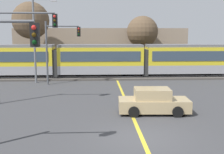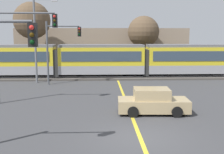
{
  "view_description": "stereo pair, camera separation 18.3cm",
  "coord_description": "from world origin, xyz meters",
  "px_view_note": "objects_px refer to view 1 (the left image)",
  "views": [
    {
      "loc": [
        -2.02,
        -12.27,
        4.74
      ],
      "look_at": [
        -0.95,
        8.09,
        1.6
      ],
      "focal_mm": 45.0,
      "sensor_mm": 36.0,
      "label": 1
    },
    {
      "loc": [
        -1.83,
        -12.28,
        4.74
      ],
      "look_at": [
        -0.95,
        8.09,
        1.6
      ],
      "focal_mm": 45.0,
      "sensor_mm": 36.0,
      "label": 2
    }
  ],
  "objects_px": {
    "traffic_light_mid_left": "(16,40)",
    "street_lamp_west": "(37,35)",
    "light_rail_tram": "(101,59)",
    "bare_tree_west": "(31,21)",
    "bare_tree_east": "(142,32)",
    "sedan_crossing": "(153,102)",
    "traffic_light_far_left": "(58,43)"
  },
  "relations": [
    {
      "from": "traffic_light_mid_left",
      "to": "street_lamp_west",
      "type": "bearing_deg",
      "value": 92.58
    },
    {
      "from": "traffic_light_far_left",
      "to": "traffic_light_mid_left",
      "type": "distance_m",
      "value": 7.53
    },
    {
      "from": "sedan_crossing",
      "to": "bare_tree_east",
      "type": "relative_size",
      "value": 0.61
    },
    {
      "from": "street_lamp_west",
      "to": "sedan_crossing",
      "type": "bearing_deg",
      "value": -50.69
    },
    {
      "from": "traffic_light_mid_left",
      "to": "bare_tree_east",
      "type": "distance_m",
      "value": 19.58
    },
    {
      "from": "traffic_light_far_left",
      "to": "bare_tree_east",
      "type": "height_order",
      "value": "bare_tree_east"
    },
    {
      "from": "sedan_crossing",
      "to": "street_lamp_west",
      "type": "bearing_deg",
      "value": 129.31
    },
    {
      "from": "traffic_light_mid_left",
      "to": "street_lamp_west",
      "type": "distance_m",
      "value": 8.36
    },
    {
      "from": "traffic_light_far_left",
      "to": "light_rail_tram",
      "type": "bearing_deg",
      "value": 44.12
    },
    {
      "from": "light_rail_tram",
      "to": "bare_tree_west",
      "type": "distance_m",
      "value": 9.88
    },
    {
      "from": "bare_tree_east",
      "to": "bare_tree_west",
      "type": "bearing_deg",
      "value": -174.44
    },
    {
      "from": "light_rail_tram",
      "to": "sedan_crossing",
      "type": "relative_size",
      "value": 6.55
    },
    {
      "from": "light_rail_tram",
      "to": "traffic_light_mid_left",
      "type": "relative_size",
      "value": 4.25
    },
    {
      "from": "sedan_crossing",
      "to": "traffic_light_far_left",
      "type": "bearing_deg",
      "value": 124.57
    },
    {
      "from": "light_rail_tram",
      "to": "bare_tree_east",
      "type": "bearing_deg",
      "value": 43.33
    },
    {
      "from": "traffic_light_mid_left",
      "to": "bare_tree_east",
      "type": "xyz_separation_m",
      "value": [
        11.06,
        16.14,
        0.64
      ]
    },
    {
      "from": "traffic_light_mid_left",
      "to": "traffic_light_far_left",
      "type": "bearing_deg",
      "value": 76.17
    },
    {
      "from": "bare_tree_west",
      "to": "bare_tree_east",
      "type": "relative_size",
      "value": 1.22
    },
    {
      "from": "sedan_crossing",
      "to": "traffic_light_mid_left",
      "type": "bearing_deg",
      "value": 162.15
    },
    {
      "from": "sedan_crossing",
      "to": "bare_tree_west",
      "type": "bearing_deg",
      "value": 122.21
    },
    {
      "from": "bare_tree_west",
      "to": "bare_tree_east",
      "type": "height_order",
      "value": "bare_tree_west"
    },
    {
      "from": "sedan_crossing",
      "to": "bare_tree_east",
      "type": "height_order",
      "value": "bare_tree_east"
    },
    {
      "from": "light_rail_tram",
      "to": "traffic_light_far_left",
      "type": "distance_m",
      "value": 5.82
    },
    {
      "from": "traffic_light_far_left",
      "to": "bare_tree_west",
      "type": "bearing_deg",
      "value": 118.84
    },
    {
      "from": "bare_tree_west",
      "to": "bare_tree_east",
      "type": "xyz_separation_m",
      "value": [
        13.42,
        1.31,
        -1.29
      ]
    },
    {
      "from": "traffic_light_mid_left",
      "to": "bare_tree_east",
      "type": "bearing_deg",
      "value": 55.57
    },
    {
      "from": "light_rail_tram",
      "to": "traffic_light_mid_left",
      "type": "height_order",
      "value": "traffic_light_mid_left"
    },
    {
      "from": "traffic_light_far_left",
      "to": "bare_tree_west",
      "type": "distance_m",
      "value": 8.94
    },
    {
      "from": "light_rail_tram",
      "to": "traffic_light_far_left",
      "type": "height_order",
      "value": "traffic_light_far_left"
    },
    {
      "from": "light_rail_tram",
      "to": "traffic_light_far_left",
      "type": "relative_size",
      "value": 4.75
    },
    {
      "from": "traffic_light_mid_left",
      "to": "street_lamp_west",
      "type": "height_order",
      "value": "street_lamp_west"
    },
    {
      "from": "traffic_light_far_left",
      "to": "sedan_crossing",
      "type": "bearing_deg",
      "value": -55.43
    }
  ]
}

